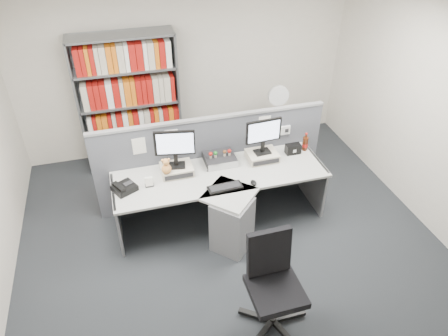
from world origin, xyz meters
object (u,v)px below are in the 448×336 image
object	(u,v)px
monitor_right	(264,134)
mouse	(254,183)
desk_fan	(278,98)
desk_calendar	(149,182)
monitor_left	(175,146)
desktop_pc	(220,159)
keyboard	(225,187)
shelving_unit	(130,105)
office_chair	(273,281)
cola_bottle	(305,144)
desk_phone	(124,188)
speaker	(293,149)
desk	(225,202)
filing_cabinet	(275,137)

from	to	relation	value
monitor_right	mouse	xyz separation A→B (m)	(-0.27, -0.47, -0.36)
desk_fan	desk_calendar	bearing A→B (deg)	-150.15
mouse	monitor_left	bearing A→B (deg)	150.53
desktop_pc	keyboard	world-z (taller)	desktop_pc
shelving_unit	desk_calendar	bearing A→B (deg)	-88.60
shelving_unit	office_chair	size ratio (longest dim) A/B	1.93
mouse	cola_bottle	distance (m)	1.04
mouse	desk_calendar	distance (m)	1.22
desk_calendar	desk_phone	bearing A→B (deg)	-178.14
speaker	mouse	bearing A→B (deg)	-145.38
mouse	speaker	bearing A→B (deg)	34.62
monitor_left	monitor_right	bearing A→B (deg)	-0.00
desktop_pc	desk_fan	bearing A→B (deg)	39.50
monitor_left	desk_phone	size ratio (longest dim) A/B	1.52
office_chair	cola_bottle	bearing A→B (deg)	57.83
desk_phone	cola_bottle	world-z (taller)	cola_bottle
desktop_pc	cola_bottle	bearing A→B (deg)	-0.81
desk	office_chair	world-z (taller)	office_chair
desktop_pc	speaker	world-z (taller)	speaker
desk_phone	filing_cabinet	size ratio (longest dim) A/B	0.45
desk	desk_phone	bearing A→B (deg)	169.78
cola_bottle	desk_fan	distance (m)	0.98
office_chair	desk_calendar	bearing A→B (deg)	120.98
desk_calendar	monitor_right	bearing A→B (deg)	6.53
office_chair	mouse	bearing A→B (deg)	79.37
mouse	shelving_unit	distance (m)	2.30
desktop_pc	desk_calendar	bearing A→B (deg)	-165.30
desk_phone	keyboard	bearing A→B (deg)	-13.69
desk_calendar	cola_bottle	size ratio (longest dim) A/B	0.48
cola_bottle	mouse	bearing A→B (deg)	-149.53
desk_phone	desk_fan	size ratio (longest dim) A/B	0.62
desk	desk_phone	size ratio (longest dim) A/B	8.17
monitor_right	speaker	bearing A→B (deg)	2.86
monitor_right	office_chair	world-z (taller)	monitor_right
desktop_pc	monitor_right	bearing A→B (deg)	-7.88
monitor_left	office_chair	distance (m)	1.92
desk_calendar	desk_fan	distance (m)	2.39
desk	cola_bottle	distance (m)	1.34
monitor_left	desk_calendar	bearing A→B (deg)	-154.97
mouse	cola_bottle	bearing A→B (deg)	30.47
keyboard	office_chair	xyz separation A→B (m)	(0.10, -1.29, -0.18)
monitor_left	desktop_pc	size ratio (longest dim) A/B	1.28
speaker	cola_bottle	size ratio (longest dim) A/B	0.78
monitor_left	desk_fan	distance (m)	1.99
filing_cabinet	desk	bearing A→B (deg)	-130.61
desktop_pc	monitor_left	bearing A→B (deg)	-172.46
desk_fan	speaker	bearing A→B (deg)	-99.78
monitor_left	desk_phone	xyz separation A→B (m)	(-0.65, -0.18, -0.35)
monitor_left	cola_bottle	world-z (taller)	monitor_left
desk	keyboard	distance (m)	0.29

